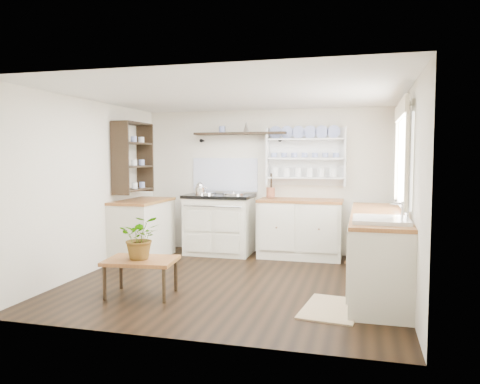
% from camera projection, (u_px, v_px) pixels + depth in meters
% --- Properties ---
extents(floor, '(4.00, 3.80, 0.01)m').
position_uv_depth(floor, '(235.00, 281.00, 5.82)').
color(floor, black).
rests_on(floor, ground).
extents(wall_back, '(4.00, 0.02, 2.30)m').
position_uv_depth(wall_back, '(266.00, 181.00, 7.56)').
color(wall_back, silver).
rests_on(wall_back, ground).
extents(wall_right, '(0.02, 3.80, 2.30)m').
position_uv_depth(wall_right, '(407.00, 193.00, 5.22)').
color(wall_right, silver).
rests_on(wall_right, ground).
extents(wall_left, '(0.02, 3.80, 2.30)m').
position_uv_depth(wall_left, '(91.00, 187.00, 6.24)').
color(wall_left, silver).
rests_on(wall_left, ground).
extents(ceiling, '(4.00, 3.80, 0.01)m').
position_uv_depth(ceiling, '(235.00, 95.00, 5.64)').
color(ceiling, white).
rests_on(ceiling, wall_back).
extents(window, '(0.08, 1.55, 1.22)m').
position_uv_depth(window, '(402.00, 156.00, 5.35)').
color(window, white).
rests_on(window, wall_right).
extents(aga_cooker, '(1.06, 0.74, 0.98)m').
position_uv_depth(aga_cooker, '(219.00, 223.00, 7.47)').
color(aga_cooker, silver).
rests_on(aga_cooker, floor).
extents(back_cabinets, '(1.27, 0.63, 0.90)m').
position_uv_depth(back_cabinets, '(300.00, 228.00, 7.17)').
color(back_cabinets, silver).
rests_on(back_cabinets, floor).
extents(right_cabinets, '(0.62, 2.43, 0.90)m').
position_uv_depth(right_cabinets, '(378.00, 250.00, 5.45)').
color(right_cabinets, silver).
rests_on(right_cabinets, floor).
extents(belfast_sink, '(0.55, 0.60, 0.45)m').
position_uv_depth(belfast_sink, '(381.00, 232.00, 4.70)').
color(belfast_sink, white).
rests_on(belfast_sink, right_cabinets).
extents(left_cabinets, '(0.62, 1.13, 0.90)m').
position_uv_depth(left_cabinets, '(143.00, 229.00, 7.08)').
color(left_cabinets, silver).
rests_on(left_cabinets, floor).
extents(plate_rack, '(1.20, 0.22, 0.90)m').
position_uv_depth(plate_rack, '(306.00, 156.00, 7.33)').
color(plate_rack, white).
rests_on(plate_rack, wall_back).
extents(high_shelf, '(1.50, 0.29, 0.16)m').
position_uv_depth(high_shelf, '(240.00, 134.00, 7.49)').
color(high_shelf, black).
rests_on(high_shelf, wall_back).
extents(left_shelving, '(0.28, 0.80, 1.05)m').
position_uv_depth(left_shelving, '(133.00, 157.00, 7.03)').
color(left_shelving, black).
rests_on(left_shelving, wall_left).
extents(kettle, '(0.17, 0.17, 0.21)m').
position_uv_depth(kettle, '(200.00, 189.00, 7.38)').
color(kettle, silver).
rests_on(kettle, aga_cooker).
extents(utensil_crock, '(0.13, 0.13, 0.16)m').
position_uv_depth(utensil_crock, '(271.00, 192.00, 7.33)').
color(utensil_crock, '#975337').
rests_on(utensil_crock, back_cabinets).
extents(center_table, '(0.82, 0.63, 0.42)m').
position_uv_depth(center_table, '(141.00, 263.00, 5.21)').
color(center_table, brown).
rests_on(center_table, floor).
extents(potted_plant, '(0.56, 0.53, 0.49)m').
position_uv_depth(potted_plant, '(141.00, 237.00, 5.18)').
color(potted_plant, '#3F7233').
rests_on(potted_plant, center_table).
extents(floor_rug, '(0.65, 0.91, 0.02)m').
position_uv_depth(floor_rug, '(332.00, 309.00, 4.76)').
color(floor_rug, olive).
rests_on(floor_rug, floor).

